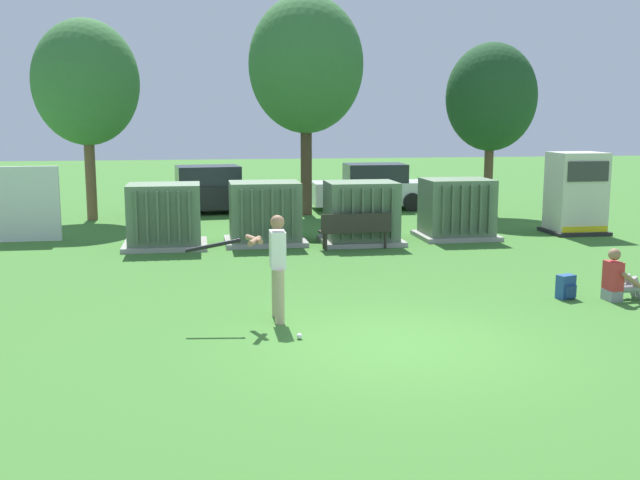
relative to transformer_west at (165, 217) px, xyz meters
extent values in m
plane|color=#3D752D|center=(3.78, -8.97, -0.79)|extent=(96.00, 96.00, 0.00)
cube|color=#9E9B93|center=(0.00, 0.01, -0.73)|extent=(2.10, 1.70, 0.12)
cube|color=#607A5B|center=(0.00, 0.01, 0.08)|extent=(1.80, 1.40, 1.50)
cube|color=#52684E|center=(-0.64, -0.75, 0.08)|extent=(0.06, 0.12, 1.27)
cube|color=#52684E|center=(-0.38, -0.75, 0.08)|extent=(0.06, 0.12, 1.27)
cube|color=#52684E|center=(-0.13, -0.75, 0.08)|extent=(0.06, 0.12, 1.27)
cube|color=#52684E|center=(0.13, -0.75, 0.08)|extent=(0.06, 0.12, 1.27)
cube|color=#52684E|center=(0.38, -0.75, 0.08)|extent=(0.06, 0.12, 1.27)
cube|color=#52684E|center=(0.64, -0.75, 0.08)|extent=(0.06, 0.12, 1.27)
cube|color=#9E9B93|center=(2.56, 0.19, -0.73)|extent=(2.10, 1.70, 0.12)
cube|color=#607A5B|center=(2.56, 0.19, 0.08)|extent=(1.80, 1.40, 1.50)
cube|color=#52684E|center=(1.93, -0.57, 0.08)|extent=(0.06, 0.12, 1.27)
cube|color=#52684E|center=(2.18, -0.57, 0.08)|extent=(0.06, 0.12, 1.27)
cube|color=#52684E|center=(2.44, -0.57, 0.08)|extent=(0.06, 0.12, 1.27)
cube|color=#52684E|center=(2.69, -0.57, 0.08)|extent=(0.06, 0.12, 1.27)
cube|color=#52684E|center=(2.95, -0.57, 0.08)|extent=(0.06, 0.12, 1.27)
cube|color=#52684E|center=(3.20, -0.57, 0.08)|extent=(0.06, 0.12, 1.27)
cube|color=#9E9B93|center=(5.06, -0.17, -0.73)|extent=(2.10, 1.70, 0.12)
cube|color=#607A5B|center=(5.06, -0.17, 0.08)|extent=(1.80, 1.40, 1.50)
cube|color=#52684E|center=(4.42, -0.93, 0.08)|extent=(0.06, 0.12, 1.27)
cube|color=#52684E|center=(4.68, -0.93, 0.08)|extent=(0.06, 0.12, 1.27)
cube|color=#52684E|center=(4.93, -0.93, 0.08)|extent=(0.06, 0.12, 1.27)
cube|color=#52684E|center=(5.19, -0.93, 0.08)|extent=(0.06, 0.12, 1.27)
cube|color=#52684E|center=(5.44, -0.93, 0.08)|extent=(0.06, 0.12, 1.27)
cube|color=#52684E|center=(5.70, -0.93, 0.08)|extent=(0.06, 0.12, 1.27)
cube|color=#9E9B93|center=(7.82, 0.25, -0.73)|extent=(2.10, 1.70, 0.12)
cube|color=#607A5B|center=(7.82, 0.25, 0.08)|extent=(1.80, 1.40, 1.50)
cube|color=#52684E|center=(7.18, -0.51, 0.08)|extent=(0.06, 0.12, 1.27)
cube|color=#52684E|center=(7.44, -0.51, 0.08)|extent=(0.06, 0.12, 1.27)
cube|color=#52684E|center=(7.69, -0.51, 0.08)|extent=(0.06, 0.12, 1.27)
cube|color=#52684E|center=(7.95, -0.51, 0.08)|extent=(0.06, 0.12, 1.27)
cube|color=#52684E|center=(8.20, -0.51, 0.08)|extent=(0.06, 0.12, 1.27)
cube|color=#52684E|center=(8.46, -0.51, 0.08)|extent=(0.06, 0.12, 1.27)
cube|color=#262626|center=(11.44, 0.53, -0.74)|extent=(1.60, 1.40, 0.10)
cube|color=beige|center=(11.44, 0.53, 0.41)|extent=(1.40, 1.20, 2.20)
cube|color=#383838|center=(11.44, -0.09, 1.02)|extent=(1.19, 0.04, 0.55)
cube|color=yellow|center=(11.44, -0.09, -0.59)|extent=(1.33, 0.04, 0.16)
cube|color=#2D2823|center=(4.72, -0.97, -0.34)|extent=(1.82, 0.48, 0.05)
cube|color=#2D2823|center=(4.73, -1.15, -0.09)|extent=(1.80, 0.12, 0.44)
cylinder|color=#2D2823|center=(3.95, -0.86, -0.58)|extent=(0.06, 0.06, 0.42)
cylinder|color=#2D2823|center=(5.48, -0.79, -0.58)|extent=(0.06, 0.06, 0.42)
cylinder|color=#2D2823|center=(3.97, -1.14, -0.58)|extent=(0.06, 0.06, 0.42)
cylinder|color=#2D2823|center=(5.49, -1.07, -0.58)|extent=(0.06, 0.06, 0.42)
cylinder|color=tan|center=(2.12, -7.58, -0.35)|extent=(0.16, 0.16, 0.88)
cylinder|color=tan|center=(2.12, -7.10, -0.35)|extent=(0.16, 0.16, 0.88)
cube|color=white|center=(2.12, -7.34, 0.39)|extent=(0.24, 0.40, 0.60)
sphere|color=#9E7051|center=(2.12, -7.34, 0.84)|extent=(0.23, 0.23, 0.23)
cylinder|color=#9E7051|center=(1.74, -7.43, 0.55)|extent=(0.27, 0.54, 0.09)
cylinder|color=#9E7051|center=(1.74, -7.25, 0.55)|extent=(0.26, 0.54, 0.09)
cylinder|color=black|center=(1.06, -7.34, 0.48)|extent=(0.85, 0.07, 0.21)
sphere|color=black|center=(1.49, -7.34, 0.55)|extent=(0.08, 0.08, 0.08)
sphere|color=white|center=(2.32, -8.46, -0.74)|extent=(0.09, 0.09, 0.09)
cube|color=gray|center=(8.25, -6.98, -0.69)|extent=(0.26, 0.35, 0.20)
cube|color=red|center=(8.25, -6.98, -0.33)|extent=(0.24, 0.37, 0.52)
sphere|color=#9E7051|center=(8.25, -6.98, 0.06)|extent=(0.22, 0.22, 0.22)
cylinder|color=gray|center=(8.47, -6.87, -0.57)|extent=(0.46, 0.16, 0.13)
cylinder|color=gray|center=(8.69, -6.86, -0.56)|extent=(0.30, 0.13, 0.46)
cylinder|color=gray|center=(8.48, -7.07, -0.57)|extent=(0.46, 0.16, 0.13)
cylinder|color=gray|center=(8.70, -7.06, -0.56)|extent=(0.30, 0.13, 0.46)
cylinder|color=#9E7051|center=(8.45, -6.74, -0.37)|extent=(0.42, 0.10, 0.32)
cylinder|color=#9E7051|center=(8.48, -7.20, -0.37)|extent=(0.42, 0.10, 0.32)
cube|color=#264C8C|center=(7.49, -6.71, -0.57)|extent=(0.37, 0.29, 0.44)
cube|color=navy|center=(7.53, -6.83, -0.63)|extent=(0.23, 0.13, 0.22)
cylinder|color=brown|center=(-2.53, 5.57, 0.55)|extent=(0.33, 0.33, 2.68)
ellipsoid|color=#387038|center=(-2.53, 5.57, 3.56)|extent=(3.30, 3.30, 3.92)
cylinder|color=#4C3828|center=(4.46, 5.76, 0.75)|extent=(0.38, 0.38, 3.07)
ellipsoid|color=#387038|center=(4.46, 5.76, 4.19)|extent=(3.78, 3.78, 4.49)
cylinder|color=brown|center=(10.48, 4.72, 0.42)|extent=(0.30, 0.30, 2.42)
ellipsoid|color=#1E4723|center=(10.48, 4.72, 3.14)|extent=(2.98, 2.98, 3.54)
cube|color=black|center=(1.04, 6.76, -0.21)|extent=(4.37, 2.17, 0.80)
cube|color=#262B33|center=(1.19, 6.78, 0.51)|extent=(2.27, 1.79, 0.64)
cylinder|color=black|center=(-0.16, 5.77, -0.47)|extent=(0.66, 0.29, 0.64)
cylinder|color=black|center=(-0.35, 7.45, -0.47)|extent=(0.66, 0.29, 0.64)
cylinder|color=black|center=(2.43, 6.07, -0.47)|extent=(0.66, 0.29, 0.64)
cylinder|color=black|center=(2.24, 7.75, -0.47)|extent=(0.66, 0.29, 0.64)
cube|color=silver|center=(6.97, 6.98, -0.21)|extent=(4.23, 1.77, 0.80)
cube|color=#262B33|center=(7.12, 6.97, 0.51)|extent=(2.13, 1.59, 0.64)
cylinder|color=black|center=(5.65, 6.15, -0.47)|extent=(0.64, 0.23, 0.64)
cylinder|color=black|center=(5.68, 7.85, -0.47)|extent=(0.64, 0.23, 0.64)
cylinder|color=black|center=(8.25, 6.10, -0.47)|extent=(0.64, 0.23, 0.64)
cylinder|color=black|center=(8.28, 7.80, -0.47)|extent=(0.64, 0.23, 0.64)
camera|label=1|loc=(0.89, -19.27, 2.53)|focal=42.21mm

